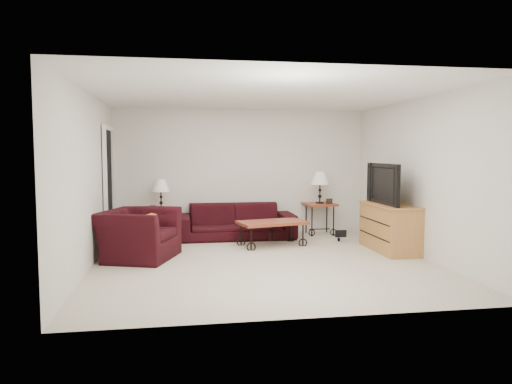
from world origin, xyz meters
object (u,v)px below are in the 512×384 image
armchair (138,234)px  side_table_left (161,224)px  lamp_right (320,187)px  coffee_table (272,233)px  sofa (235,221)px  side_table_right (320,219)px  tv_stand (390,227)px  lamp_left (161,194)px  backpack (339,231)px  television (389,184)px

armchair → side_table_left: bearing=9.6°
lamp_right → coffee_table: bearing=-139.3°
sofa → armchair: bearing=-138.2°
side_table_left → armchair: bearing=-99.7°
side_table_left → armchair: 1.71m
side_table_right → tv_stand: size_ratio=0.48×
coffee_table → tv_stand: bearing=-21.2°
lamp_left → sofa: bearing=-7.3°
sofa → tv_stand: size_ratio=1.72×
side_table_left → tv_stand: 4.19m
lamp_right → armchair: 3.85m
side_table_right → lamp_right: 0.63m
lamp_left → tv_stand: lamp_left is taller
lamp_left → backpack: lamp_left is taller
television → sofa: bearing=-123.0°
side_table_right → side_table_left: bearing=180.0°
coffee_table → television: size_ratio=0.99×
lamp_left → television: 4.18m
side_table_left → television: television is taller
tv_stand → sofa: bearing=147.3°
coffee_table → tv_stand: (1.87, -0.73, 0.17)m
tv_stand → armchair: bearing=179.3°
lamp_right → television: television is taller
side_table_left → backpack: side_table_left is taller
sofa → side_table_right: sofa is taller
television → armchair: bearing=-90.7°
sofa → coffee_table: size_ratio=1.93×
lamp_right → television: size_ratio=0.54×
armchair → television: television is taller
coffee_table → backpack: bearing=8.8°
side_table_left → side_table_right: side_table_right is taller
lamp_right → coffee_table: size_ratio=0.54×
armchair → television: (4.08, -0.05, 0.75)m
lamp_right → armchair: size_ratio=0.54×
sofa → backpack: 1.96m
lamp_left → backpack: size_ratio=1.41×
side_table_right → backpack: 0.83m
lamp_left → armchair: (-0.29, -1.69, -0.47)m
side_table_right → lamp_left: lamp_left is taller
side_table_right → television: 2.03m
coffee_table → tv_stand: size_ratio=0.89×
lamp_right → backpack: size_ratio=1.57×
side_table_right → tv_stand: 1.87m
television → backpack: 1.42m
side_table_left → side_table_right: size_ratio=0.90×
coffee_table → armchair: armchair is taller
lamp_left → coffee_table: size_ratio=0.49×
side_table_left → coffee_table: 2.20m
armchair → television: size_ratio=1.00×
side_table_right → armchair: (-3.41, -1.69, 0.07)m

